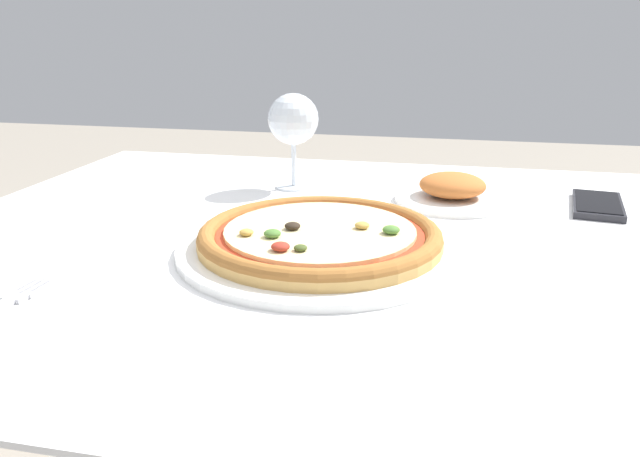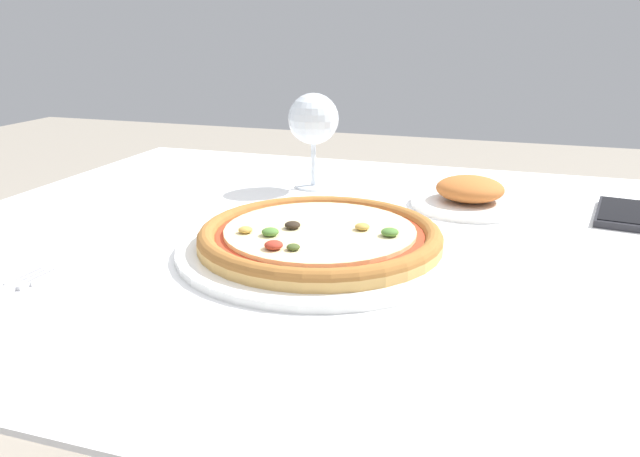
# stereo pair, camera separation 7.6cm
# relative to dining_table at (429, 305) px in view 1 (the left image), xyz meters

# --- Properties ---
(dining_table) EXTENTS (1.38, 0.93, 0.74)m
(dining_table) POSITION_rel_dining_table_xyz_m (0.00, 0.00, 0.00)
(dining_table) COLOR #997047
(dining_table) RESTS_ON ground_plane
(pizza_plate) EXTENTS (0.35, 0.35, 0.04)m
(pizza_plate) POSITION_rel_dining_table_xyz_m (-0.13, -0.06, 0.10)
(pizza_plate) COLOR white
(pizza_plate) RESTS_ON dining_table
(wine_glass_far_left) EXTENTS (0.08, 0.08, 0.16)m
(wine_glass_far_left) POSITION_rel_dining_table_xyz_m (-0.24, 0.23, 0.20)
(wine_glass_far_left) COLOR silver
(wine_glass_far_left) RESTS_ON dining_table
(cell_phone) EXTENTS (0.09, 0.15, 0.01)m
(cell_phone) POSITION_rel_dining_table_xyz_m (0.24, 0.21, 0.09)
(cell_phone) COLOR #232328
(cell_phone) RESTS_ON dining_table
(side_plate) EXTENTS (0.18, 0.18, 0.05)m
(side_plate) POSITION_rel_dining_table_xyz_m (0.02, 0.20, 0.11)
(side_plate) COLOR white
(side_plate) RESTS_ON dining_table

